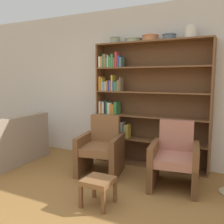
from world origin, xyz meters
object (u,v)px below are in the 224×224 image
Objects in this scene: bowl_terracotta at (150,38)px; armchair_cushioned at (175,158)px; bowl_olive at (133,40)px; couch at (5,147)px; bookshelf at (140,106)px; armchair_leather at (101,148)px; vase_tall at (191,32)px; footstool at (98,184)px; bowl_copper at (115,40)px; bowl_sage at (169,36)px.

armchair_cushioned is (0.60, -0.66, -1.77)m from bowl_terracotta.
bowl_olive reaches higher than couch.
bookshelf is 1.40× the size of couch.
bookshelf is 2.34× the size of armchair_leather.
armchair_cushioned is (-0.04, -0.66, -1.80)m from vase_tall.
vase_tall is 0.61× the size of footstool.
couch is 2.30m from footstool.
bowl_copper is 1.90m from armchair_leather.
armchair_cushioned is at bearing -66.32° from bowl_sage.
armchair_cushioned is 2.68× the size of footstool.
bowl_terracotta is (0.16, -0.02, 1.13)m from bookshelf.
bowl_copper is 0.35m from bowl_olive.
bowl_sage reaches higher than footstool.
bowl_terracotta is (0.30, 0.00, 0.02)m from bowl_olive.
bowl_terracotta is 0.31× the size of armchair_cushioned.
bowl_sage is at bearing -70.37° from couch.
bowl_copper is at bearing 109.29° from footstool.
vase_tall reaches higher than bowl_copper.
bowl_olive is at bearing 0.00° from bowl_copper.
vase_tall reaches higher than bowl_terracotta.
bowl_copper is 2.72m from couch.
bookshelf is 1.80m from footstool.
vase_tall is (1.28, 0.00, 0.03)m from bowl_copper.
bowl_olive is 1.46× the size of vase_tall.
couch is 4.46× the size of footstool.
bowl_sage reaches higher than couch.
couch is at bearing -158.47° from bowl_sage.
bowl_terracotta is at bearing -67.76° from couch.
vase_tall is 0.14× the size of couch.
bowl_sage is at bearing -153.97° from armchair_leather.
armchair_cushioned is at bearing -47.46° from bowl_terracotta.
bowl_terracotta is 1.23× the size of bowl_sage.
bookshelf is at bearing -131.47° from armchair_leather.
vase_tall is at bearing 65.80° from footstool.
couch is 1.66× the size of armchair_leather.
armchair_leather is at bearing -112.30° from bowl_olive.
couch is (-2.31, -1.04, -1.87)m from bowl_terracotta.
footstool is (0.56, -1.60, -1.91)m from bowl_copper.
bowl_sage is at bearing 0.00° from bowl_olive.
bowl_copper is at bearing -60.08° from couch.
armchair_cushioned is at bearing -84.47° from couch.
bowl_sage is (0.31, 0.00, -0.00)m from bowl_terracotta.
bowl_copper is 0.20× the size of armchair_leather.
couch is (-2.62, -1.04, -1.87)m from bowl_sage.
bowl_olive reaches higher than bookshelf.
bowl_terracotta is at bearing -6.26° from bookshelf.
bowl_olive is 2.93m from couch.
footstool is (2.23, -0.57, -0.03)m from couch.
bowl_copper is at bearing 180.00° from vase_tall.
bowl_sage is 2.52m from footstool.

